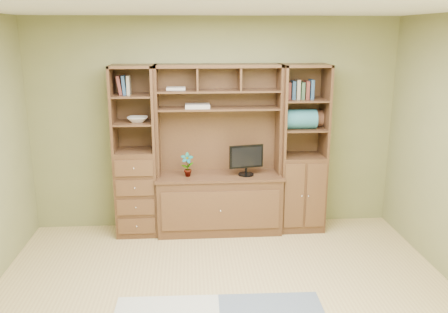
{
  "coord_description": "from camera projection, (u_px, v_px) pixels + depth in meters",
  "views": [
    {
      "loc": [
        -0.31,
        -3.77,
        2.41
      ],
      "look_at": [
        0.06,
        1.2,
        1.1
      ],
      "focal_mm": 38.0,
      "sensor_mm": 36.0,
      "label": 1
    }
  ],
  "objects": [
    {
      "name": "center_hutch",
      "position": [
        219.0,
        151.0,
        5.69
      ],
      "size": [
        1.54,
        0.53,
        2.05
      ],
      "primitive_type": "cube",
      "color": "#482C19",
      "rests_on": "ground"
    },
    {
      "name": "blanket_teal",
      "position": [
        299.0,
        119.0,
        5.65
      ],
      "size": [
        0.4,
        0.23,
        0.23
      ],
      "primitive_type": "cube",
      "color": "#29636C",
      "rests_on": "right_tower"
    },
    {
      "name": "bowl",
      "position": [
        138.0,
        119.0,
        5.56
      ],
      "size": [
        0.24,
        0.24,
        0.06
      ],
      "primitive_type": "imported",
      "color": "silver",
      "rests_on": "left_tower"
    },
    {
      "name": "monitor",
      "position": [
        246.0,
        155.0,
        5.68
      ],
      "size": [
        0.45,
        0.27,
        0.52
      ],
      "primitive_type": "cube",
      "rotation": [
        0.0,
        0.0,
        0.21
      ],
      "color": "black",
      "rests_on": "center_hutch"
    },
    {
      "name": "orchid",
      "position": [
        187.0,
        165.0,
        5.66
      ],
      "size": [
        0.15,
        0.1,
        0.29
      ],
      "primitive_type": "imported",
      "color": "#B55D3D",
      "rests_on": "center_hutch"
    },
    {
      "name": "right_tower",
      "position": [
        302.0,
        149.0,
        5.8
      ],
      "size": [
        0.55,
        0.45,
        2.05
      ],
      "primitive_type": "cube",
      "color": "#482C19",
      "rests_on": "ground"
    },
    {
      "name": "room",
      "position": [
        227.0,
        170.0,
        3.94
      ],
      "size": [
        4.6,
        4.1,
        2.64
      ],
      "color": "tan",
      "rests_on": "ground"
    },
    {
      "name": "blanket_red",
      "position": [
        309.0,
        118.0,
        5.79
      ],
      "size": [
        0.36,
        0.2,
        0.2
      ],
      "primitive_type": "cube",
      "color": "brown",
      "rests_on": "right_tower"
    },
    {
      "name": "left_tower",
      "position": [
        135.0,
        152.0,
        5.65
      ],
      "size": [
        0.5,
        0.45,
        2.05
      ],
      "primitive_type": "cube",
      "color": "#482C19",
      "rests_on": "ground"
    },
    {
      "name": "magazines",
      "position": [
        197.0,
        106.0,
        5.62
      ],
      "size": [
        0.29,
        0.21,
        0.04
      ],
      "primitive_type": "cube",
      "color": "#B7AA9C",
      "rests_on": "center_hutch"
    }
  ]
}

